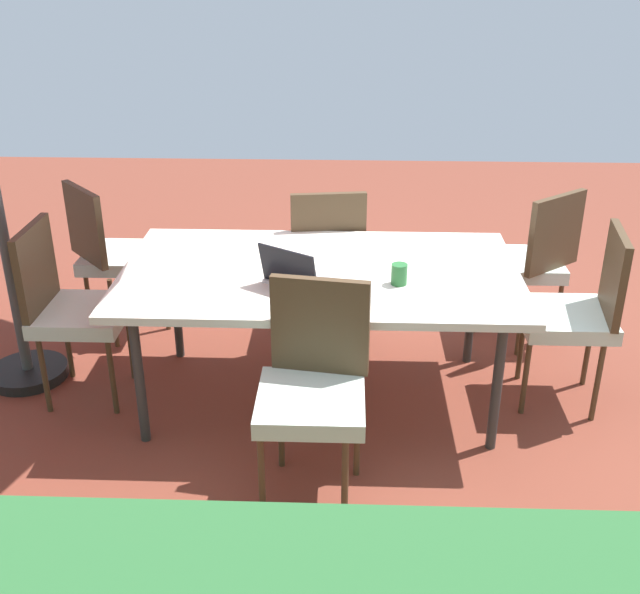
# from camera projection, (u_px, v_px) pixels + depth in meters

# --- Properties ---
(ground_plane) EXTENTS (10.00, 10.00, 0.02)m
(ground_plane) POSITION_uv_depth(u_px,v_px,m) (320.00, 398.00, 4.23)
(ground_plane) COLOR brown
(dining_table) EXTENTS (2.03, 1.16, 0.76)m
(dining_table) POSITION_uv_depth(u_px,v_px,m) (320.00, 278.00, 3.92)
(dining_table) COLOR silver
(dining_table) RESTS_ON ground_plane
(chair_north) EXTENTS (0.48, 0.49, 0.98)m
(chair_north) POSITION_uv_depth(u_px,v_px,m) (314.00, 383.00, 3.31)
(chair_north) COLOR silver
(chair_north) RESTS_ON ground_plane
(chair_south) EXTENTS (0.48, 0.49, 0.98)m
(chair_south) POSITION_uv_depth(u_px,v_px,m) (326.00, 253.00, 4.66)
(chair_south) COLOR silver
(chair_south) RESTS_ON ground_plane
(chair_southeast) EXTENTS (0.59, 0.59, 0.98)m
(chair_southeast) POSITION_uv_depth(u_px,v_px,m) (112.00, 250.00, 4.71)
(chair_southeast) COLOR silver
(chair_southeast) RESTS_ON ground_plane
(chair_southwest) EXTENTS (0.58, 0.58, 0.98)m
(chair_southwest) POSITION_uv_depth(u_px,v_px,m) (531.00, 258.00, 4.60)
(chair_southwest) COLOR silver
(chair_southwest) RESTS_ON ground_plane
(chair_east) EXTENTS (0.46, 0.46, 0.98)m
(chair_east) POSITION_uv_depth(u_px,v_px,m) (69.00, 304.00, 4.02)
(chair_east) COLOR silver
(chair_east) RESTS_ON ground_plane
(chair_west) EXTENTS (0.49, 0.48, 0.98)m
(chair_west) POSITION_uv_depth(u_px,v_px,m) (578.00, 308.00, 3.97)
(chair_west) COLOR silver
(chair_west) RESTS_ON ground_plane
(laptop) EXTENTS (0.40, 0.38, 0.21)m
(laptop) POSITION_uv_depth(u_px,v_px,m) (297.00, 276.00, 3.71)
(laptop) COLOR #B7B7BC
(laptop) RESTS_ON dining_table
(cup) EXTENTS (0.08, 0.08, 0.10)m
(cup) POSITION_uv_depth(u_px,v_px,m) (399.00, 274.00, 3.72)
(cup) COLOR #286B33
(cup) RESTS_ON dining_table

